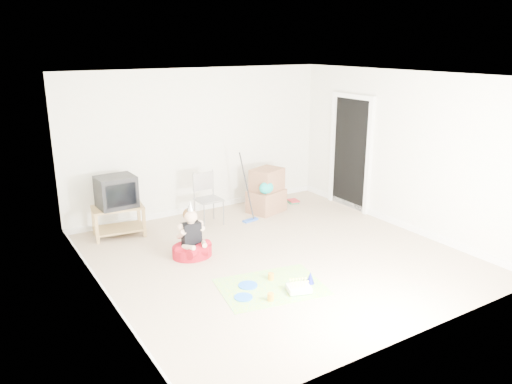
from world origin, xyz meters
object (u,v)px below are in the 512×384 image
tv_stand (118,219)px  crt_tv (116,192)px  folding_chair (209,200)px  cardboard_boxes (267,191)px  seated_woman (192,244)px  birthday_cake (299,289)px

tv_stand → crt_tv: size_ratio=1.47×
folding_chair → cardboard_boxes: size_ratio=1.13×
tv_stand → cardboard_boxes: size_ratio=1.06×
seated_woman → crt_tv: bearing=115.5°
birthday_cake → tv_stand: bearing=113.3°
folding_chair → seated_woman: 1.39m
tv_stand → birthday_cake: size_ratio=2.47×
crt_tv → birthday_cake: size_ratio=1.68×
tv_stand → crt_tv: (0.00, -0.00, 0.46)m
tv_stand → seated_woman: 1.53m
folding_chair → birthday_cake: size_ratio=2.63×
tv_stand → birthday_cake: (1.33, -3.09, -0.25)m
tv_stand → folding_chair: (1.49, -0.29, 0.15)m
crt_tv → birthday_cake: bearing=-68.8°
cardboard_boxes → tv_stand: bearing=174.8°
crt_tv → seated_woman: size_ratio=0.68×
tv_stand → seated_woman: size_ratio=1.00×
folding_chair → crt_tv: bearing=169.0°
seated_woman → birthday_cake: seated_woman is taller
tv_stand → cardboard_boxes: cardboard_boxes is taller
tv_stand → seated_woman: bearing=-64.5°
cardboard_boxes → seated_woman: (-2.04, -1.13, -0.20)m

